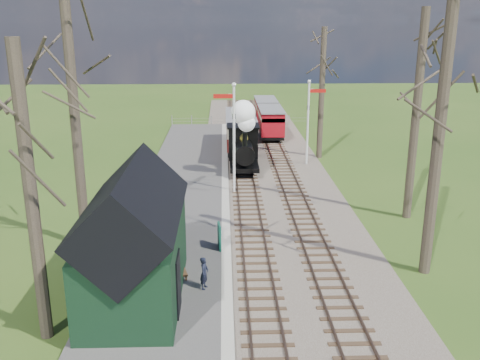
% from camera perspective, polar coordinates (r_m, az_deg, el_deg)
% --- Properties ---
extents(distant_hills, '(114.40, 48.00, 22.02)m').
position_cam_1_polar(distant_hills, '(81.25, 0.18, -1.67)').
color(distant_hills, '#385B23').
rests_on(distant_hills, ground).
extents(ballast_bed, '(8.00, 60.00, 0.10)m').
position_cam_1_polar(ballast_bed, '(36.01, 2.36, 1.63)').
color(ballast_bed, brown).
rests_on(ballast_bed, ground).
extents(track_near, '(1.60, 60.00, 0.15)m').
position_cam_1_polar(track_near, '(35.93, 0.29, 1.69)').
color(track_near, brown).
rests_on(track_near, ground).
extents(track_far, '(1.60, 60.00, 0.15)m').
position_cam_1_polar(track_far, '(36.12, 4.42, 1.71)').
color(track_far, brown).
rests_on(track_far, ground).
extents(platform, '(5.00, 44.00, 0.20)m').
position_cam_1_polar(platform, '(28.35, -6.21, -2.57)').
color(platform, '#474442').
rests_on(platform, ground).
extents(coping_strip, '(0.40, 44.00, 0.21)m').
position_cam_1_polar(coping_strip, '(28.26, -1.56, -2.53)').
color(coping_strip, '#B2AD9E').
rests_on(coping_strip, ground).
extents(station_shed, '(3.25, 6.30, 4.78)m').
position_cam_1_polar(station_shed, '(18.40, -11.20, -6.49)').
color(station_shed, black).
rests_on(station_shed, platform).
extents(semaphore_near, '(1.22, 0.24, 6.22)m').
position_cam_1_polar(semaphore_near, '(29.26, -0.78, 5.29)').
color(semaphore_near, silver).
rests_on(semaphore_near, ground).
extents(semaphore_far, '(1.22, 0.24, 5.72)m').
position_cam_1_polar(semaphore_far, '(35.65, 7.39, 6.78)').
color(semaphore_far, silver).
rests_on(semaphore_far, ground).
extents(bare_trees, '(15.51, 22.39, 12.00)m').
position_cam_1_polar(bare_trees, '(23.31, 4.67, 6.26)').
color(bare_trees, '#382D23').
rests_on(bare_trees, ground).
extents(fence_line, '(12.60, 0.08, 1.00)m').
position_cam_1_polar(fence_line, '(49.51, 0.05, 6.39)').
color(fence_line, slate).
rests_on(fence_line, ground).
extents(locomotive, '(1.88, 4.38, 4.69)m').
position_cam_1_polar(locomotive, '(33.74, 0.39, 4.29)').
color(locomotive, black).
rests_on(locomotive, ground).
extents(coach, '(2.19, 7.50, 2.30)m').
position_cam_1_polar(coach, '(39.79, 0.07, 5.35)').
color(coach, black).
rests_on(coach, ground).
extents(red_carriage_a, '(1.92, 4.76, 2.02)m').
position_cam_1_polar(red_carriage_a, '(43.95, 3.31, 6.19)').
color(red_carriage_a, black).
rests_on(red_carriage_a, ground).
extents(red_carriage_b, '(1.92, 4.76, 2.02)m').
position_cam_1_polar(red_carriage_b, '(49.35, 2.75, 7.36)').
color(red_carriage_b, black).
rests_on(red_carriage_b, ground).
extents(sign_board, '(0.18, 0.74, 1.08)m').
position_cam_1_polar(sign_board, '(22.46, -2.20, -6.03)').
color(sign_board, '#0D3F30').
rests_on(sign_board, platform).
extents(bench, '(0.77, 1.50, 0.82)m').
position_cam_1_polar(bench, '(20.48, -6.83, -8.95)').
color(bench, '#4F311C').
rests_on(bench, platform).
extents(person, '(0.40, 0.50, 1.19)m').
position_cam_1_polar(person, '(19.29, -3.84, -9.87)').
color(person, black).
rests_on(person, platform).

